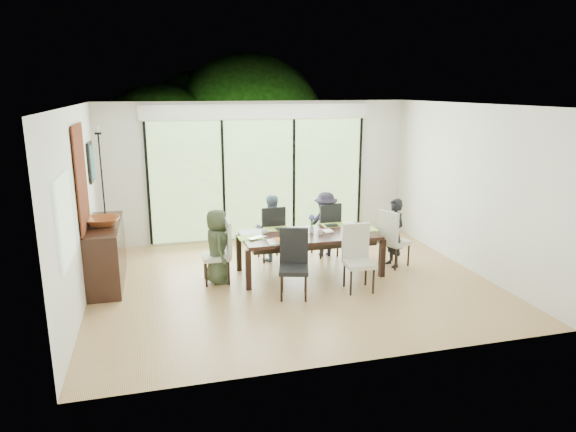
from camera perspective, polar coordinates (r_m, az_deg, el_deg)
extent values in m
cube|color=#95653B|center=(8.05, 0.46, -7.38)|extent=(6.00, 5.00, 0.01)
cube|color=white|center=(7.50, 0.50, 12.29)|extent=(6.00, 5.00, 0.01)
cube|color=silver|center=(10.06, -3.28, 4.96)|extent=(6.00, 0.02, 2.70)
cube|color=beige|center=(5.35, 7.54, -3.29)|extent=(6.00, 0.02, 2.70)
cube|color=white|center=(7.47, -22.40, 0.73)|extent=(0.02, 5.00, 2.70)
cube|color=white|center=(8.92, 19.51, 3.00)|extent=(0.02, 5.00, 2.70)
cube|color=#598C3F|center=(10.05, -3.23, 4.08)|extent=(4.20, 0.02, 2.30)
cube|color=white|center=(9.90, -3.32, 11.50)|extent=(4.40, 0.06, 0.28)
cube|color=black|center=(9.84, -15.30, 3.39)|extent=(0.05, 0.04, 2.30)
cube|color=black|center=(9.92, -7.18, 3.86)|extent=(0.05, 0.04, 2.30)
cube|color=black|center=(10.20, 0.65, 4.25)|extent=(0.05, 0.04, 2.30)
cube|color=black|center=(10.65, 7.96, 4.53)|extent=(0.05, 0.04, 2.30)
cube|color=#8CAD7F|center=(6.28, -23.51, -0.34)|extent=(0.02, 0.90, 1.00)
cube|color=brown|center=(11.21, -4.09, -1.43)|extent=(6.00, 1.80, 0.10)
cube|color=brown|center=(11.84, -4.87, 2.37)|extent=(6.00, 0.08, 0.06)
sphere|color=#14380F|center=(12.52, -13.96, 6.77)|extent=(3.20, 3.20, 3.20)
sphere|color=#14380F|center=(13.29, -4.47, 9.10)|extent=(4.00, 4.00, 4.00)
sphere|color=#14380F|center=(13.03, 4.08, 6.61)|extent=(2.80, 2.80, 2.80)
sphere|color=#14380F|center=(13.86, -9.10, 8.42)|extent=(3.60, 3.60, 3.60)
cube|color=black|center=(8.21, 2.41, -2.14)|extent=(2.16, 0.99, 0.05)
cube|color=black|center=(8.23, 2.40, -2.68)|extent=(1.98, 0.81, 0.09)
cube|color=black|center=(7.68, -4.44, -5.99)|extent=(0.08, 0.08, 0.62)
cube|color=black|center=(8.31, 10.43, -4.61)|extent=(0.08, 0.08, 0.62)
cube|color=black|center=(8.48, -5.49, -4.06)|extent=(0.08, 0.08, 0.62)
cube|color=black|center=(9.05, 8.14, -2.96)|extent=(0.08, 0.08, 0.62)
imported|color=#39452E|center=(7.94, -7.88, -3.35)|extent=(0.35, 0.55, 1.16)
imported|color=black|center=(8.77, 11.70, -1.84)|extent=(0.42, 0.59, 1.16)
imported|color=#6F84A0|center=(8.89, -1.94, -1.33)|extent=(0.58, 0.41, 1.16)
imported|color=#251F2F|center=(9.15, 4.17, -0.90)|extent=(0.58, 0.40, 1.16)
cube|color=#89BB42|center=(7.98, -4.13, -2.42)|extent=(0.40, 0.29, 0.01)
cube|color=#99C546|center=(8.52, 8.53, -1.48)|extent=(0.40, 0.29, 0.01)
cube|color=#89A63B|center=(8.46, -1.30, -1.44)|extent=(0.40, 0.29, 0.01)
cube|color=#84A43A|center=(8.74, 5.09, -0.99)|extent=(0.40, 0.29, 0.01)
cube|color=white|center=(7.78, -0.82, -2.82)|extent=(0.40, 0.29, 0.01)
cube|color=black|center=(8.43, -0.56, -1.43)|extent=(0.23, 0.16, 0.01)
cube|color=black|center=(8.67, 4.89, -1.05)|extent=(0.22, 0.15, 0.01)
cube|color=white|center=(8.38, 7.09, -1.69)|extent=(0.27, 0.20, 0.00)
cube|color=white|center=(7.78, -0.82, -2.72)|extent=(0.23, 0.23, 0.02)
cube|color=#C35B17|center=(7.78, -0.82, -2.61)|extent=(0.18, 0.18, 0.01)
cylinder|color=silver|center=(8.25, 2.64, -1.48)|extent=(0.07, 0.07, 0.11)
cylinder|color=#337226|center=(8.22, 2.65, -0.76)|extent=(0.04, 0.04, 0.14)
sphere|color=#4457AA|center=(8.20, 2.66, -0.15)|extent=(0.10, 0.10, 0.10)
imported|color=silver|center=(7.91, -3.28, -2.50)|extent=(0.35, 0.30, 0.02)
imported|color=white|center=(8.16, -2.60, -1.73)|extent=(0.16, 0.16, 0.09)
imported|color=white|center=(8.15, 3.63, -1.79)|extent=(0.12, 0.12, 0.08)
imported|color=white|center=(8.54, 7.35, -1.12)|extent=(0.13, 0.13, 0.09)
imported|color=white|center=(8.32, 3.96, -1.69)|extent=(0.16, 0.21, 0.02)
cube|color=black|center=(8.37, -19.53, -3.92)|extent=(0.47, 1.67, 0.94)
imported|color=brown|center=(8.13, -19.89, -0.57)|extent=(0.50, 0.50, 0.12)
cylinder|color=black|center=(8.57, -19.62, -0.10)|extent=(0.10, 0.10, 0.04)
cylinder|color=black|center=(8.45, -19.99, 4.24)|extent=(0.03, 0.03, 1.31)
cylinder|color=black|center=(8.37, -20.36, 8.60)|extent=(0.10, 0.10, 0.03)
cylinder|color=silver|center=(8.37, -20.40, 9.03)|extent=(0.04, 0.04, 0.10)
cube|color=maroon|center=(7.79, -21.98, 3.91)|extent=(0.02, 1.00, 1.50)
cube|color=black|center=(9.06, -21.06, 5.60)|extent=(0.03, 0.55, 0.65)
cube|color=#1C515A|center=(9.06, -20.93, 5.61)|extent=(0.01, 0.45, 0.55)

